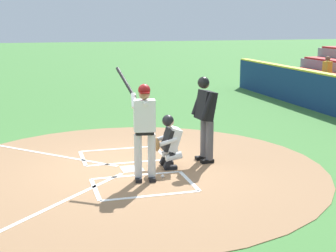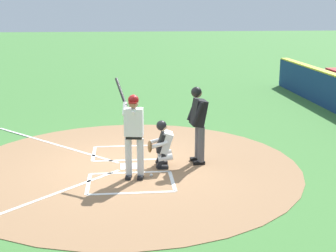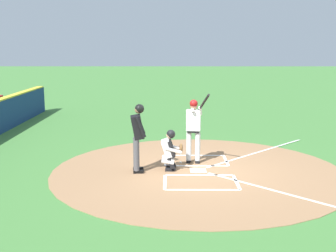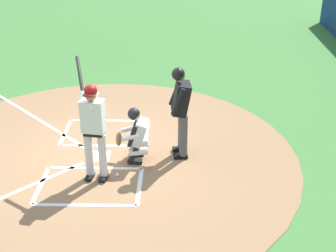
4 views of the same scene
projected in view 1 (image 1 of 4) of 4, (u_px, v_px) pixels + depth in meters
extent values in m
plane|color=#427A38|center=(132.00, 169.00, 10.07)|extent=(120.00, 120.00, 0.00)
cylinder|color=#99704C|center=(132.00, 169.00, 10.07)|extent=(8.00, 8.00, 0.01)
cube|color=white|center=(132.00, 169.00, 10.06)|extent=(0.44, 0.44, 0.01)
cube|color=white|center=(189.00, 181.00, 9.32)|extent=(1.20, 0.08, 0.01)
cube|color=white|center=(95.00, 189.00, 8.84)|extent=(1.20, 0.08, 0.01)
cube|color=white|center=(137.00, 175.00, 9.64)|extent=(0.08, 1.80, 0.01)
cube|color=white|center=(151.00, 196.00, 8.51)|extent=(0.08, 1.80, 0.01)
cube|color=white|center=(161.00, 153.00, 11.29)|extent=(1.20, 0.08, 0.01)
cube|color=white|center=(83.00, 158.00, 10.81)|extent=(1.20, 0.08, 0.01)
cube|color=white|center=(128.00, 163.00, 10.49)|extent=(0.08, 1.80, 0.01)
cube|color=white|center=(118.00, 149.00, 11.61)|extent=(0.08, 1.80, 0.01)
cube|color=white|center=(27.00, 150.00, 11.48)|extent=(3.73, 3.73, 0.01)
cube|color=white|center=(27.00, 219.00, 7.53)|extent=(3.73, 3.73, 0.01)
cylinder|color=silver|center=(152.00, 155.00, 9.27)|extent=(0.15, 0.15, 0.84)
cube|color=black|center=(152.00, 179.00, 9.33)|extent=(0.27, 0.16, 0.09)
cylinder|color=silver|center=(138.00, 156.00, 9.24)|extent=(0.15, 0.15, 0.84)
cube|color=black|center=(139.00, 179.00, 9.29)|extent=(0.27, 0.16, 0.09)
cube|color=black|center=(145.00, 132.00, 9.15)|extent=(0.27, 0.37, 0.10)
cube|color=white|center=(144.00, 116.00, 9.09)|extent=(0.30, 0.43, 0.60)
sphere|color=#9E7051|center=(144.00, 94.00, 8.98)|extent=(0.21, 0.21, 0.21)
sphere|color=maroon|center=(144.00, 90.00, 8.98)|extent=(0.23, 0.23, 0.23)
cube|color=maroon|center=(145.00, 93.00, 8.88)|extent=(0.13, 0.18, 0.02)
cylinder|color=white|center=(145.00, 100.00, 9.08)|extent=(0.44, 0.15, 0.21)
cylinder|color=white|center=(134.00, 101.00, 9.05)|extent=(0.28, 0.13, 0.29)
cylinder|color=black|center=(126.00, 82.00, 9.32)|extent=(0.71, 0.27, 0.53)
cylinder|color=black|center=(134.00, 97.00, 9.09)|extent=(0.09, 0.10, 0.08)
cube|color=black|center=(171.00, 168.00, 10.02)|extent=(0.13, 0.26, 0.09)
cube|color=black|center=(169.00, 161.00, 9.98)|extent=(0.13, 0.25, 0.37)
cylinder|color=silver|center=(174.00, 157.00, 9.99)|extent=(0.16, 0.37, 0.21)
cube|color=black|center=(167.00, 163.00, 10.33)|extent=(0.13, 0.26, 0.09)
cube|color=black|center=(165.00, 157.00, 10.28)|extent=(0.13, 0.25, 0.37)
cylinder|color=silver|center=(170.00, 153.00, 10.29)|extent=(0.16, 0.37, 0.21)
cube|color=silver|center=(172.00, 139.00, 10.07)|extent=(0.41, 0.37, 0.52)
cube|color=black|center=(167.00, 139.00, 10.04)|extent=(0.43, 0.23, 0.46)
sphere|color=tan|center=(169.00, 121.00, 9.97)|extent=(0.21, 0.21, 0.21)
sphere|color=black|center=(168.00, 121.00, 9.96)|extent=(0.24, 0.24, 0.24)
cylinder|color=silver|center=(166.00, 143.00, 9.84)|extent=(0.11, 0.45, 0.20)
cylinder|color=silver|center=(162.00, 138.00, 10.22)|extent=(0.11, 0.45, 0.20)
ellipsoid|color=brown|center=(157.00, 145.00, 9.80)|extent=(0.28, 0.11, 0.28)
cylinder|color=#4C4C51|center=(210.00, 140.00, 10.40)|extent=(0.16, 0.16, 0.86)
cube|color=black|center=(207.00, 161.00, 10.48)|extent=(0.16, 0.29, 0.09)
cylinder|color=#4C4C51|center=(204.00, 137.00, 10.65)|extent=(0.16, 0.16, 0.86)
cube|color=black|center=(202.00, 158.00, 10.73)|extent=(0.16, 0.29, 0.09)
cube|color=black|center=(206.00, 105.00, 10.35)|extent=(0.47, 0.40, 0.66)
sphere|color=#9E7051|center=(204.00, 83.00, 10.24)|extent=(0.22, 0.22, 0.22)
sphere|color=black|center=(203.00, 83.00, 10.22)|extent=(0.25, 0.25, 0.25)
cylinder|color=black|center=(207.00, 106.00, 10.10)|extent=(0.13, 0.29, 0.56)
cylinder|color=black|center=(198.00, 102.00, 10.53)|extent=(0.13, 0.29, 0.56)
sphere|color=white|center=(163.00, 176.00, 9.50)|extent=(0.07, 0.07, 0.07)
cube|color=yellow|center=(327.00, 67.00, 19.07)|extent=(0.36, 0.22, 0.46)
sphere|color=brown|center=(328.00, 59.00, 19.00)|extent=(0.20, 0.20, 0.20)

